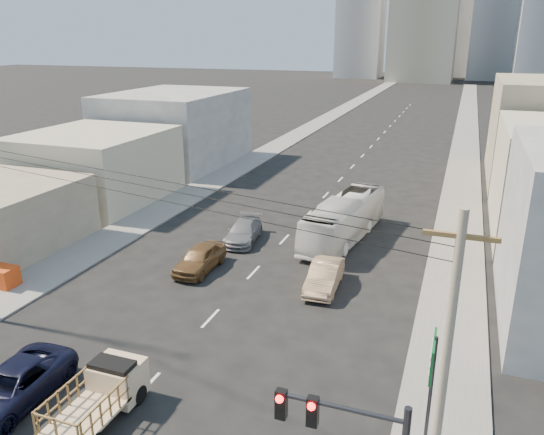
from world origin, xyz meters
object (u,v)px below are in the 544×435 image
Objects in this scene: sedan_brown at (200,258)px; sedan_tan at (324,276)px; navy_pickup at (11,386)px; city_bus at (344,219)px; green_sign at (432,371)px; crate_stack at (1,276)px; utility_pole at (443,381)px; flatbed_pickup at (100,393)px; sedan_grey at (243,232)px.

sedan_tan is at bearing 1.51° from sedan_brown.
city_bus is (8.39, 22.21, 0.77)m from navy_pickup.
green_sign is (14.43, -11.74, 2.95)m from sedan_brown.
green_sign reaches higher than navy_pickup.
crate_stack is (-17.66, -6.23, -0.07)m from sedan_tan.
sedan_brown is (1.14, 13.93, 0.03)m from navy_pickup.
utility_pole reaches higher than city_bus.
city_bus is 22.26m from crate_stack.
sedan_brown is at bearing 136.04° from utility_pole.
green_sign is (7.18, -20.03, 2.21)m from city_bus.
green_sign is 25.01m from crate_stack.
crate_stack is at bearing -147.63° from sedan_brown.
flatbed_pickup is 0.88× the size of green_sign.
city_bus reaches higher than crate_stack.
flatbed_pickup is at bearing -78.16° from sedan_brown.
sedan_brown is 1.01× the size of sedan_tan.
utility_pole is at bearing -62.65° from sedan_grey.
city_bus is 21.39m from green_sign.
crate_stack is at bearing -140.04° from sedan_grey.
flatbed_pickup is 19.05m from sedan_grey.
green_sign is at bearing -59.58° from sedan_grey.
sedan_grey is at bearing 84.02° from sedan_brown.
sedan_tan is (5.22, 13.58, -0.33)m from flatbed_pickup.
green_sign is at bearing -13.19° from crate_stack.
sedan_brown is 0.95× the size of sedan_grey.
sedan_tan is at bearing 68.98° from flatbed_pickup.
sedan_grey is at bearing -149.32° from city_bus.
utility_pole is (12.05, -0.82, 4.09)m from flatbed_pickup.
flatbed_pickup reaches higher than crate_stack.
sedan_tan is 18.73m from crate_stack.
navy_pickup reaches higher than crate_stack.
navy_pickup is at bearing -94.29° from sedan_brown.
sedan_grey is at bearing 140.78° from sedan_tan.
sedan_brown is 0.47× the size of utility_pole.
sedan_brown reaches higher than crate_stack.
flatbed_pickup is 13.70m from sedan_brown.
green_sign reaches higher than sedan_tan.
utility_pole reaches higher than crate_stack.
sedan_brown is (-2.71, 13.42, -0.30)m from flatbed_pickup.
navy_pickup reaches higher than sedan_grey.
sedan_brown reaches higher than sedan_grey.
sedan_tan is 9.07m from sedan_grey.
flatbed_pickup is 12.13m from green_sign.
sedan_tan is 16.54m from utility_pole.
flatbed_pickup reaches higher than sedan_brown.
green_sign is (13.81, -17.25, 3.04)m from sedan_grey.
city_bus is at bearing 109.73° from green_sign.
crate_stack is at bearing -131.81° from city_bus.
city_bus is at bearing 49.23° from sedan_brown.
sedan_grey is (-2.10, 18.93, -0.39)m from flatbed_pickup.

